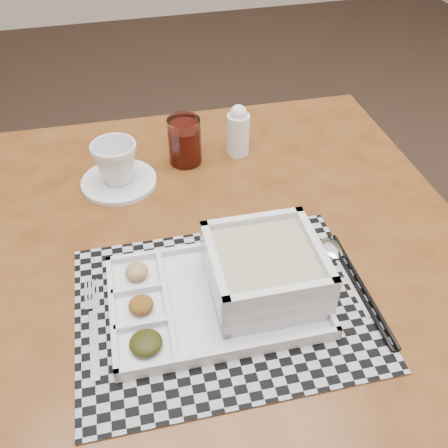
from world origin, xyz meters
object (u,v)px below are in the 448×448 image
(creamer_bottle, at_px, (238,131))
(dining_table, at_px, (204,279))
(serving_tray, at_px, (248,280))
(cup, at_px, (116,162))
(juice_glass, at_px, (185,143))

(creamer_bottle, bearing_deg, dining_table, -116.88)
(serving_tray, height_order, cup, serving_tray)
(cup, distance_m, creamer_bottle, 0.27)
(serving_tray, bearing_deg, creamer_bottle, 76.45)
(serving_tray, distance_m, cup, 0.38)
(juice_glass, bearing_deg, creamer_bottle, 2.66)
(dining_table, height_order, creamer_bottle, creamer_bottle)
(serving_tray, xyz_separation_m, cup, (-0.17, 0.34, 0.01))
(dining_table, height_order, cup, cup)
(dining_table, distance_m, cup, 0.29)
(juice_glass, bearing_deg, serving_tray, -86.89)
(juice_glass, bearing_deg, dining_table, -95.18)
(serving_tray, distance_m, creamer_bottle, 0.41)
(cup, bearing_deg, serving_tray, -80.64)
(juice_glass, distance_m, creamer_bottle, 0.12)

